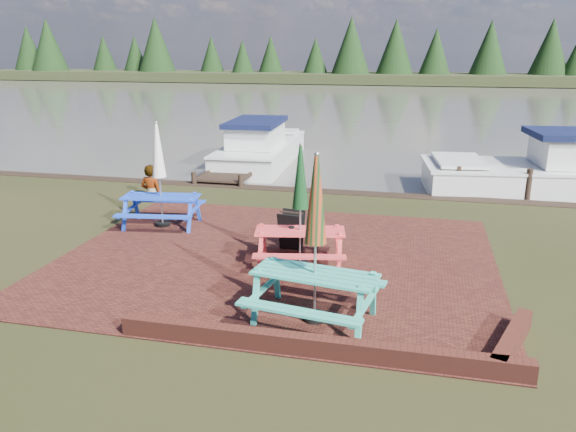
% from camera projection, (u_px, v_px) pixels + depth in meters
% --- Properties ---
extents(ground, '(120.00, 120.00, 0.00)m').
position_uv_depth(ground, '(263.00, 278.00, 10.89)').
color(ground, black).
rests_on(ground, ground).
extents(paving, '(9.00, 7.50, 0.02)m').
position_uv_depth(paving, '(276.00, 259.00, 11.82)').
color(paving, '#3A1612').
rests_on(paving, ground).
extents(brick_wall, '(6.21, 1.79, 0.30)m').
position_uv_depth(brick_wall, '(361.00, 345.00, 8.13)').
color(brick_wall, '#4C1E16').
rests_on(brick_wall, ground).
extents(water, '(120.00, 60.00, 0.02)m').
position_uv_depth(water, '(386.00, 103.00, 45.40)').
color(water, '#413F37').
rests_on(water, ground).
extents(far_treeline, '(120.00, 10.00, 8.10)m').
position_uv_depth(far_treeline, '(402.00, 56.00, 71.50)').
color(far_treeline, black).
rests_on(far_treeline, ground).
extents(picnic_table_teal, '(2.24, 2.06, 2.76)m').
position_uv_depth(picnic_table_teal, '(315.00, 265.00, 8.92)').
color(picnic_table_teal, teal).
rests_on(picnic_table_teal, ground).
extents(picnic_table_red, '(2.07, 1.91, 2.50)m').
position_uv_depth(picnic_table_red, '(300.00, 225.00, 11.27)').
color(picnic_table_red, '#E43A3C').
rests_on(picnic_table_red, ground).
extents(picnic_table_blue, '(2.07, 1.89, 2.58)m').
position_uv_depth(picnic_table_blue, '(161.00, 191.00, 13.78)').
color(picnic_table_blue, blue).
rests_on(picnic_table_blue, ground).
extents(chalkboard, '(0.55, 0.57, 0.86)m').
position_uv_depth(chalkboard, '(291.00, 230.00, 12.31)').
color(chalkboard, black).
rests_on(chalkboard, ground).
extents(jetty, '(1.76, 9.08, 1.00)m').
position_uv_depth(jetty, '(254.00, 158.00, 22.14)').
color(jetty, black).
rests_on(jetty, ground).
extents(boat_jetty, '(2.71, 7.09, 2.03)m').
position_uv_depth(boat_jetty, '(260.00, 150.00, 22.27)').
color(boat_jetty, silver).
rests_on(boat_jetty, ground).
extents(boat_near, '(8.51, 3.79, 2.23)m').
position_uv_depth(boat_near, '(565.00, 175.00, 17.58)').
color(boat_near, silver).
rests_on(boat_near, ground).
extents(person, '(0.73, 0.52, 1.89)m').
position_uv_depth(person, '(150.00, 165.00, 16.62)').
color(person, gray).
rests_on(person, ground).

